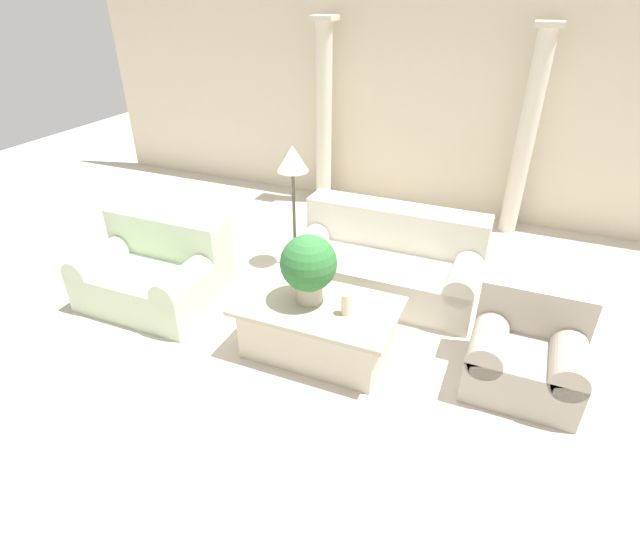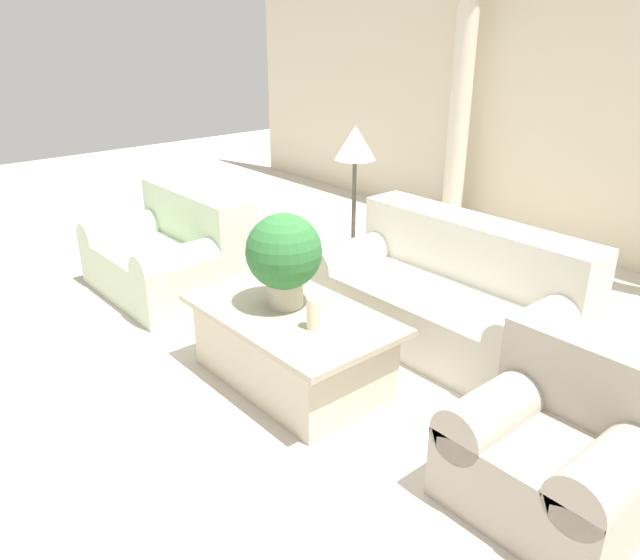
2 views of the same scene
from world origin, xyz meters
name	(u,v)px [view 1 (image 1 of 2)]	position (x,y,z in m)	size (l,w,h in m)	color
ground_plane	(329,324)	(0.00, 0.00, 0.00)	(16.00, 16.00, 0.00)	beige
wall_back	(423,91)	(0.00, 3.20, 1.60)	(10.00, 0.06, 3.20)	beige
sofa_long	(387,260)	(0.30, 0.87, 0.33)	(1.91, 1.00, 0.83)	beige
loveseat	(157,269)	(-1.80, -0.23, 0.34)	(1.31, 1.00, 0.83)	beige
coffee_table	(318,327)	(0.05, -0.40, 0.25)	(1.37, 0.81, 0.50)	beige
potted_plant	(309,265)	(-0.04, -0.37, 0.84)	(0.48, 0.48, 0.60)	#B2A893
pillar_candle	(346,304)	(0.32, -0.44, 0.59)	(0.08, 0.08, 0.19)	beige
floor_lamp	(293,166)	(-0.82, 0.96, 1.17)	(0.33, 0.33, 1.39)	#4C473D
column_left	(324,114)	(-1.26, 2.88, 1.26)	(0.30, 0.30, 2.47)	beige
column_right	(526,134)	(1.37, 2.88, 1.26)	(0.30, 0.30, 2.47)	beige
armchair	(527,347)	(1.74, -0.09, 0.33)	(0.86, 0.83, 0.80)	#ADA393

